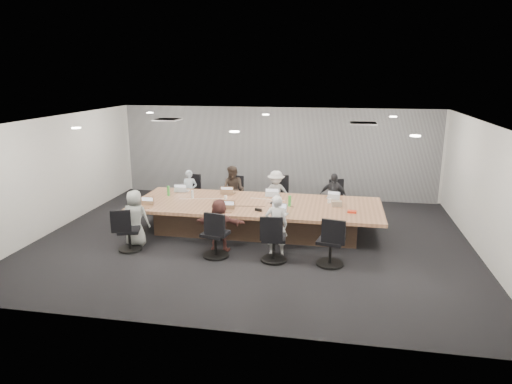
% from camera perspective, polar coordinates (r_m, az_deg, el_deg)
% --- Properties ---
extents(floor, '(10.00, 8.00, 0.00)m').
position_cam_1_polar(floor, '(10.88, -0.38, -5.88)').
color(floor, black).
rests_on(floor, ground).
extents(ceiling, '(10.00, 8.00, 0.00)m').
position_cam_1_polar(ceiling, '(10.24, -0.41, 8.95)').
color(ceiling, white).
rests_on(ceiling, wall_back).
extents(wall_back, '(10.00, 0.00, 2.80)m').
position_cam_1_polar(wall_back, '(14.35, 2.62, 4.94)').
color(wall_back, beige).
rests_on(wall_back, ground).
extents(wall_front, '(10.00, 0.00, 2.80)m').
position_cam_1_polar(wall_front, '(6.76, -6.82, -6.45)').
color(wall_front, beige).
rests_on(wall_front, ground).
extents(wall_left, '(0.00, 8.00, 2.80)m').
position_cam_1_polar(wall_left, '(12.41, -23.73, 2.16)').
color(wall_left, beige).
rests_on(wall_left, ground).
extents(wall_right, '(0.00, 8.00, 2.80)m').
position_cam_1_polar(wall_right, '(10.75, 26.79, 0.05)').
color(wall_right, beige).
rests_on(wall_right, ground).
extents(curtain, '(9.80, 0.04, 2.80)m').
position_cam_1_polar(curtain, '(14.27, 2.57, 4.89)').
color(curtain, gray).
rests_on(curtain, ground).
extents(conference_table, '(6.00, 2.20, 0.74)m').
position_cam_1_polar(conference_table, '(11.22, 0.09, -3.08)').
color(conference_table, '#4A3427').
rests_on(conference_table, ground).
extents(chair_0, '(0.58, 0.58, 0.74)m').
position_cam_1_polar(chair_0, '(13.33, -7.78, -0.47)').
color(chair_0, black).
rests_on(chair_0, ground).
extents(chair_1, '(0.58, 0.58, 0.75)m').
position_cam_1_polar(chair_1, '(13.00, -2.46, -0.72)').
color(chair_1, black).
rests_on(chair_1, ground).
extents(chair_2, '(0.70, 0.70, 0.86)m').
position_cam_1_polar(chair_2, '(12.78, 2.72, -0.74)').
color(chair_2, black).
rests_on(chair_2, ground).
extents(chair_3, '(0.66, 0.66, 0.78)m').
position_cam_1_polar(chair_3, '(12.68, 9.58, -1.24)').
color(chair_3, black).
rests_on(chair_3, ground).
extents(chair_4, '(0.66, 0.66, 0.78)m').
position_cam_1_polar(chair_4, '(10.46, -15.57, -5.04)').
color(chair_4, black).
rests_on(chair_4, ground).
extents(chair_5, '(0.70, 0.70, 0.87)m').
position_cam_1_polar(chair_5, '(9.76, -5.10, -5.69)').
color(chair_5, black).
rests_on(chair_5, ground).
extents(chair_6, '(0.63, 0.63, 0.86)m').
position_cam_1_polar(chair_6, '(9.52, 2.24, -6.22)').
color(chair_6, black).
rests_on(chair_6, ground).
extents(chair_7, '(0.70, 0.70, 0.88)m').
position_cam_1_polar(chair_7, '(9.44, 9.30, -6.54)').
color(chair_7, black).
rests_on(chair_7, ground).
extents(person_0, '(0.45, 0.30, 1.19)m').
position_cam_1_polar(person_0, '(12.95, -8.29, 0.10)').
color(person_0, '#A7B9C9').
rests_on(person_0, ground).
extents(laptop_0, '(0.35, 0.25, 0.02)m').
position_cam_1_polar(laptop_0, '(12.41, -9.12, 0.15)').
color(laptop_0, '#B2B2B7').
rests_on(laptop_0, conference_table).
extents(person_1, '(0.76, 0.65, 1.36)m').
position_cam_1_polar(person_1, '(12.59, -2.83, 0.21)').
color(person_1, '#332923').
rests_on(person_1, ground).
extents(laptop_1, '(0.36, 0.26, 0.02)m').
position_cam_1_polar(laptop_1, '(12.05, -3.43, -0.12)').
color(laptop_1, '#8C6647').
rests_on(laptop_1, conference_table).
extents(person_2, '(0.89, 0.59, 1.28)m').
position_cam_1_polar(person_2, '(12.39, 2.51, -0.23)').
color(person_2, '#ACACAC').
rests_on(person_2, ground).
extents(laptop_2, '(0.35, 0.24, 0.02)m').
position_cam_1_polar(laptop_2, '(11.83, 2.14, -0.39)').
color(laptop_2, '#B2B2B7').
rests_on(laptop_2, conference_table).
extents(person_3, '(0.79, 0.44, 1.27)m').
position_cam_1_polar(person_3, '(12.28, 9.60, -0.57)').
color(person_3, '#26272B').
rests_on(person_3, ground).
extents(laptop_3, '(0.33, 0.25, 0.02)m').
position_cam_1_polar(laptop_3, '(11.72, 9.57, -0.73)').
color(laptop_3, '#B2B2B7').
rests_on(laptop_3, conference_table).
extents(person_4, '(0.64, 0.43, 1.29)m').
position_cam_1_polar(person_4, '(10.67, -14.86, -3.15)').
color(person_4, '#969B97').
rests_on(person_4, ground).
extents(laptop_4, '(0.31, 0.22, 0.02)m').
position_cam_1_polar(laptop_4, '(11.12, -13.70, -1.80)').
color(laptop_4, '#8C6647').
rests_on(laptop_4, conference_table).
extents(person_5, '(1.11, 0.38, 1.19)m').
position_cam_1_polar(person_5, '(10.03, -4.59, -4.15)').
color(person_5, '#572F2B').
rests_on(person_5, ground).
extents(laptop_5, '(0.35, 0.25, 0.02)m').
position_cam_1_polar(laptop_5, '(10.49, -3.83, -2.40)').
color(laptop_5, '#8C6647').
rests_on(laptop_5, conference_table).
extents(person_6, '(0.53, 0.40, 1.34)m').
position_cam_1_polar(person_6, '(9.77, 2.55, -4.18)').
color(person_6, silver).
rests_on(person_6, ground).
extents(laptop_6, '(0.40, 0.31, 0.02)m').
position_cam_1_polar(laptop_6, '(10.26, 2.98, -2.77)').
color(laptop_6, '#B2B2B7').
rests_on(laptop_6, conference_table).
extents(bottle_green_left, '(0.08, 0.08, 0.26)m').
position_cam_1_polar(bottle_green_left, '(11.98, -10.89, 0.15)').
color(bottle_green_left, green).
rests_on(bottle_green_left, conference_table).
extents(bottle_green_right, '(0.09, 0.09, 0.26)m').
position_cam_1_polar(bottle_green_right, '(10.87, 4.23, -1.13)').
color(bottle_green_right, green).
rests_on(bottle_green_right, conference_table).
extents(bottle_clear, '(0.07, 0.07, 0.20)m').
position_cam_1_polar(bottle_clear, '(11.68, -7.96, -0.26)').
color(bottle_clear, silver).
rests_on(bottle_clear, conference_table).
extents(cup_white_far, '(0.10, 0.10, 0.09)m').
position_cam_1_polar(cup_white_far, '(11.49, -3.81, -0.67)').
color(cup_white_far, white).
rests_on(cup_white_far, conference_table).
extents(cup_white_near, '(0.10, 0.10, 0.11)m').
position_cam_1_polar(cup_white_near, '(11.28, 9.16, -1.08)').
color(cup_white_near, white).
rests_on(cup_white_near, conference_table).
extents(mug_brown, '(0.12, 0.12, 0.12)m').
position_cam_1_polar(mug_brown, '(11.50, -13.38, -0.97)').
color(mug_brown, brown).
rests_on(mug_brown, conference_table).
extents(mic_left, '(0.16, 0.12, 0.03)m').
position_cam_1_polar(mic_left, '(10.83, -4.83, -1.84)').
color(mic_left, black).
rests_on(mic_left, conference_table).
extents(mic_right, '(0.18, 0.13, 0.03)m').
position_cam_1_polar(mic_right, '(11.10, 2.20, -1.37)').
color(mic_right, black).
rests_on(mic_right, conference_table).
extents(stapler, '(0.18, 0.10, 0.07)m').
position_cam_1_polar(stapler, '(10.48, 0.31, -2.24)').
color(stapler, black).
rests_on(stapler, conference_table).
extents(canvas_bag, '(0.25, 0.17, 0.13)m').
position_cam_1_polar(canvas_bag, '(11.02, 10.06, -1.45)').
color(canvas_bag, gray).
rests_on(canvas_bag, conference_table).
extents(snack_packet, '(0.21, 0.15, 0.04)m').
position_cam_1_polar(snack_packet, '(10.60, 11.92, -2.43)').
color(snack_packet, red).
rests_on(snack_packet, conference_table).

